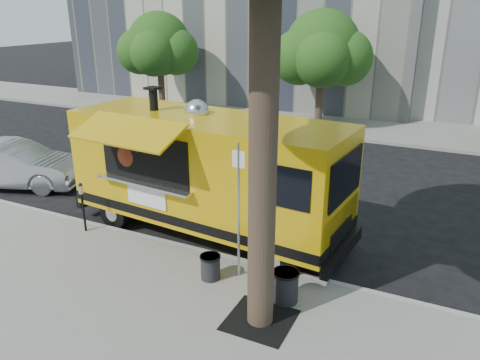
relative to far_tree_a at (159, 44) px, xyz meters
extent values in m
plane|color=black|center=(10.00, -12.30, -3.78)|extent=(120.00, 120.00, 0.00)
cube|color=gray|center=(10.00, -16.30, -3.70)|extent=(60.00, 6.00, 0.15)
cube|color=#999993|center=(10.00, -13.23, -3.70)|extent=(60.00, 0.14, 0.16)
cube|color=gray|center=(10.00, 1.20, -3.70)|extent=(60.00, 5.00, 0.15)
cylinder|color=#33261C|center=(12.60, -15.10, -0.38)|extent=(0.48, 0.48, 6.50)
cube|color=black|center=(12.60, -15.10, -3.62)|extent=(1.20, 1.20, 0.02)
cylinder|color=#33261C|center=(0.00, 0.00, -2.33)|extent=(0.36, 0.36, 2.60)
sphere|color=#1D4C14|center=(0.00, 0.00, 0.02)|extent=(3.42, 3.42, 3.42)
cylinder|color=#33261C|center=(9.00, 0.40, -2.33)|extent=(0.36, 0.36, 2.60)
sphere|color=#1D4C14|center=(9.00, 0.40, 0.07)|extent=(3.60, 3.60, 3.60)
cylinder|color=silver|center=(11.55, -13.85, -2.13)|extent=(0.06, 0.06, 3.00)
cube|color=white|center=(11.55, -13.85, -0.98)|extent=(0.28, 0.02, 0.35)
cylinder|color=black|center=(7.00, -13.65, -3.10)|extent=(0.06, 0.06, 1.05)
cube|color=silver|center=(7.00, -13.65, -2.48)|extent=(0.10, 0.08, 0.22)
sphere|color=black|center=(7.00, -13.65, -2.35)|extent=(0.11, 0.11, 0.11)
cube|color=#D2A30A|center=(9.82, -12.10, -1.94)|extent=(7.32, 3.04, 2.58)
cube|color=black|center=(9.82, -12.10, -2.98)|extent=(7.35, 3.06, 0.24)
cube|color=black|center=(13.46, -12.42, -3.28)|extent=(0.38, 2.30, 0.33)
cube|color=black|center=(6.19, -11.78, -3.28)|extent=(0.38, 2.30, 0.33)
cube|color=black|center=(13.40, -12.42, -1.52)|extent=(0.22, 1.93, 1.04)
cylinder|color=black|center=(12.19, -13.33, -3.34)|extent=(0.90, 0.38, 0.88)
cylinder|color=black|center=(12.37, -11.31, -3.34)|extent=(0.90, 0.38, 0.88)
cylinder|color=black|center=(7.38, -12.90, -3.34)|extent=(0.90, 0.38, 0.88)
cylinder|color=black|center=(7.56, -10.88, -3.34)|extent=(0.90, 0.38, 0.88)
cube|color=black|center=(8.74, -13.16, -1.52)|extent=(2.64, 0.41, 1.15)
cube|color=silver|center=(8.72, -13.32, -2.14)|extent=(2.86, 0.60, 0.06)
cube|color=#D2A30A|center=(8.69, -13.72, -0.74)|extent=(2.82, 1.28, 0.46)
cube|color=white|center=(8.73, -13.24, -2.49)|extent=(1.21, 0.15, 0.55)
cylinder|color=black|center=(8.18, -11.95, -0.37)|extent=(0.22, 0.22, 0.60)
sphere|color=silver|center=(9.41, -11.84, -0.59)|extent=(0.61, 0.61, 0.61)
sphere|color=#933C20|center=(8.16, -12.81, -1.57)|extent=(0.92, 0.92, 0.92)
cylinder|color=#FF590C|center=(8.14, -13.04, -1.70)|extent=(0.38, 0.16, 0.37)
imported|color=#ADAFB4|center=(2.31, -11.88, -3.02)|extent=(4.87, 3.04, 1.51)
cylinder|color=black|center=(12.80, -14.31, -3.30)|extent=(0.50, 0.50, 0.66)
cylinder|color=black|center=(12.80, -14.31, -2.99)|extent=(0.55, 0.55, 0.04)
cylinder|color=black|center=(11.06, -14.23, -3.35)|extent=(0.42, 0.42, 0.54)
cylinder|color=black|center=(11.06, -14.23, -3.10)|extent=(0.45, 0.45, 0.04)
camera|label=1|loc=(15.43, -21.82, 1.85)|focal=35.00mm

